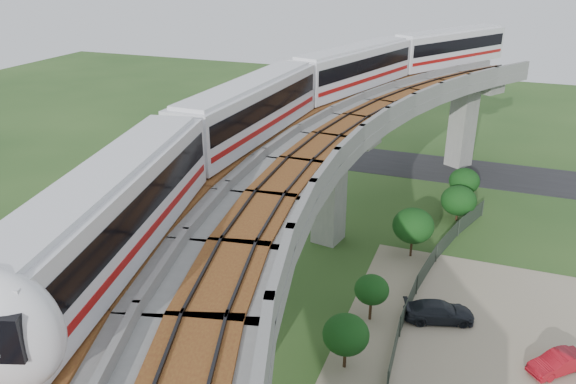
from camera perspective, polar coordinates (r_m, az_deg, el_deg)
name	(u,v)px	position (r m, az deg, el deg)	size (l,w,h in m)	color
ground	(268,308)	(37.02, -2.05, -11.72)	(160.00, 160.00, 0.00)	#274A1D
dirt_lot	(496,382)	(33.57, 20.34, -17.62)	(18.00, 26.00, 0.04)	gray
asphalt_road	(371,160)	(62.85, 8.42, 3.23)	(60.00, 8.00, 0.03)	#232326
viaduct	(329,187)	(31.52, 4.19, 0.50)	(19.58, 73.98, 11.40)	#99968E
metro_train	(331,90)	(39.87, 4.38, 10.25)	(15.78, 60.54, 3.64)	white
fence	(422,332)	(34.70, 13.45, -13.62)	(3.87, 38.73, 1.50)	#2D382D
tree_0	(464,181)	(52.58, 17.47, 1.07)	(2.70, 2.70, 3.51)	#382314
tree_1	(459,201)	(49.61, 16.95, -0.83)	(2.98, 2.98, 3.11)	#382314
tree_2	(413,226)	(42.54, 12.61, -3.35)	(3.07, 3.07, 3.89)	#382314
tree_3	(372,290)	(35.16, 8.50, -9.79)	(2.14, 2.14, 3.11)	#382314
tree_4	(346,334)	(31.33, 5.90, -14.20)	(2.55, 2.55, 3.30)	#382314
car_red	(558,363)	(35.13, 25.72, -15.36)	(1.20, 3.43, 1.13)	maroon
car_dark	(439,312)	(36.76, 15.08, -11.65)	(1.76, 4.33, 1.26)	black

